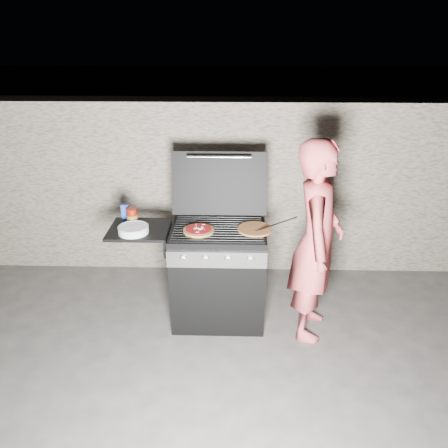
{
  "coord_description": "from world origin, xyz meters",
  "views": [
    {
      "loc": [
        0.14,
        -3.3,
        2.49
      ],
      "look_at": [
        0.05,
        0.0,
        0.95
      ],
      "focal_mm": 35.0,
      "sensor_mm": 36.0,
      "label": 1
    }
  ],
  "objects_px": {
    "gas_grill": "(190,274)",
    "pizza_topped": "(199,230)",
    "sauce_jar": "(132,216)",
    "person": "(316,242)"
  },
  "relations": [
    {
      "from": "sauce_jar",
      "to": "person",
      "type": "distance_m",
      "value": 1.57
    },
    {
      "from": "pizza_topped",
      "to": "gas_grill",
      "type": "bearing_deg",
      "value": 144.51
    },
    {
      "from": "pizza_topped",
      "to": "person",
      "type": "height_order",
      "value": "person"
    },
    {
      "from": "pizza_topped",
      "to": "sauce_jar",
      "type": "bearing_deg",
      "value": 164.49
    },
    {
      "from": "sauce_jar",
      "to": "person",
      "type": "height_order",
      "value": "person"
    },
    {
      "from": "pizza_topped",
      "to": "person",
      "type": "distance_m",
      "value": 0.97
    },
    {
      "from": "gas_grill",
      "to": "pizza_topped",
      "type": "relative_size",
      "value": 5.26
    },
    {
      "from": "gas_grill",
      "to": "person",
      "type": "distance_m",
      "value": 1.14
    },
    {
      "from": "pizza_topped",
      "to": "sauce_jar",
      "type": "relative_size",
      "value": 1.85
    },
    {
      "from": "gas_grill",
      "to": "pizza_topped",
      "type": "bearing_deg",
      "value": -35.49
    }
  ]
}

